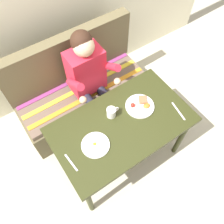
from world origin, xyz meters
name	(u,v)px	position (x,y,z in m)	size (l,w,h in m)	color
ground_plane	(120,156)	(0.00, 0.00, 0.00)	(8.00, 8.00, 0.00)	#BBB59F
table	(122,128)	(0.00, 0.00, 0.65)	(1.20, 0.70, 0.73)	#2D3114
couch	(81,92)	(0.00, 0.76, 0.33)	(1.44, 0.56, 1.00)	brown
person	(90,77)	(0.04, 0.59, 0.74)	(0.45, 0.61, 1.21)	red
plate_breakfast	(140,106)	(0.24, 0.05, 0.74)	(0.25, 0.25, 0.05)	white
plate_eggs	(95,145)	(-0.29, -0.04, 0.74)	(0.23, 0.23, 0.04)	white
coffee_mug	(111,112)	(-0.03, 0.12, 0.78)	(0.12, 0.08, 0.09)	white
fork	(71,163)	(-0.52, -0.06, 0.73)	(0.01, 0.17, 0.01)	silver
knife	(178,111)	(0.48, -0.18, 0.73)	(0.01, 0.20, 0.01)	silver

